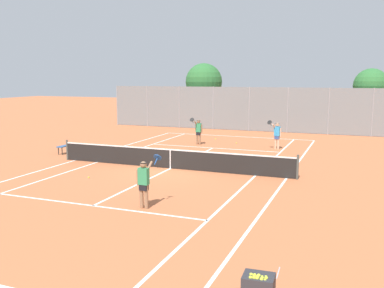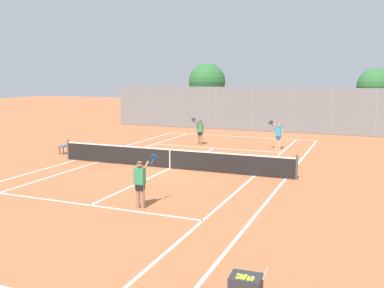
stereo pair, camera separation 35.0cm
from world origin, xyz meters
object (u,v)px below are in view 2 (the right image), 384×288
at_px(loose_tennis_ball_1, 88,177).
at_px(loose_tennis_ball_2, 217,139).
at_px(tennis_net, 170,158).
at_px(loose_tennis_ball_3, 281,141).
at_px(tree_behind_right, 374,87).
at_px(player_near_side, 140,181).
at_px(player_far_right, 278,134).
at_px(loose_tennis_ball_0, 238,143).
at_px(courtside_bench, 69,146).
at_px(tree_behind_left, 208,83).
at_px(player_far_left, 200,130).

xyz_separation_m(loose_tennis_ball_1, loose_tennis_ball_2, (1.45, 13.11, 0.00)).
height_order(tennis_net, loose_tennis_ball_2, tennis_net).
bearing_deg(loose_tennis_ball_3, tennis_net, -106.75).
relative_size(loose_tennis_ball_2, tree_behind_right, 0.01).
xyz_separation_m(player_near_side, loose_tennis_ball_3, (1.51, 16.86, -0.89)).
distance_m(player_far_right, tree_behind_right, 11.39).
xyz_separation_m(tennis_net, loose_tennis_ball_0, (0.86, 8.67, -0.48)).
bearing_deg(courtside_bench, tree_behind_left, 81.13).
distance_m(player_far_left, loose_tennis_ball_3, 5.85).
bearing_deg(loose_tennis_ball_3, tree_behind_right, 48.29).
xyz_separation_m(loose_tennis_ball_1, tree_behind_left, (-2.23, 21.14, 3.79)).
distance_m(loose_tennis_ball_0, tree_behind_left, 11.57).
distance_m(loose_tennis_ball_1, courtside_bench, 6.78).
xyz_separation_m(tennis_net, player_far_right, (3.73, 7.41, 0.42)).
bearing_deg(loose_tennis_ball_2, tree_behind_right, 35.66).
relative_size(player_far_left, loose_tennis_ball_0, 26.88).
distance_m(player_far_left, player_far_right, 5.04).
bearing_deg(tree_behind_right, courtside_bench, -136.32).
bearing_deg(loose_tennis_ball_1, tree_behind_right, 60.61).
distance_m(player_near_side, loose_tennis_ball_0, 14.73).
distance_m(player_near_side, tree_behind_right, 24.42).
bearing_deg(tennis_net, loose_tennis_ball_2, 95.96).
bearing_deg(tree_behind_left, player_far_left, -72.37).
bearing_deg(loose_tennis_ball_1, tree_behind_left, 96.03).
distance_m(tennis_net, player_far_right, 8.30).
bearing_deg(loose_tennis_ball_0, loose_tennis_ball_1, -105.95).
bearing_deg(player_far_left, loose_tennis_ball_3, 37.58).
bearing_deg(tennis_net, tree_behind_right, 62.59).
xyz_separation_m(player_far_left, player_far_right, (5.04, 0.08, 0.00)).
relative_size(player_far_right, loose_tennis_ball_0, 26.88).
distance_m(player_far_right, loose_tennis_ball_0, 3.26).
distance_m(loose_tennis_ball_2, courtside_bench, 10.40).
bearing_deg(loose_tennis_ball_1, loose_tennis_ball_3, 67.52).
relative_size(loose_tennis_ball_0, tree_behind_left, 0.01).
bearing_deg(loose_tennis_ball_0, loose_tennis_ball_3, 42.23).
height_order(courtside_bench, tree_behind_right, tree_behind_right).
relative_size(player_near_side, courtside_bench, 1.18).
height_order(loose_tennis_ball_0, courtside_bench, courtside_bench).
relative_size(player_near_side, loose_tennis_ball_0, 26.88).
bearing_deg(loose_tennis_ball_0, player_near_side, -86.51).
bearing_deg(loose_tennis_ball_3, tree_behind_left, 137.93).
xyz_separation_m(loose_tennis_ball_0, loose_tennis_ball_1, (-3.35, -11.74, 0.00)).
bearing_deg(loose_tennis_ball_1, player_near_side, -34.65).
bearing_deg(player_far_right, loose_tennis_ball_3, 97.57).
distance_m(tennis_net, player_far_left, 7.46).
distance_m(loose_tennis_ball_0, courtside_bench, 10.70).
bearing_deg(tree_behind_right, player_near_side, -107.16).
distance_m(player_far_left, tree_behind_left, 11.64).
bearing_deg(loose_tennis_ball_0, tennis_net, -95.66).
height_order(player_far_left, tree_behind_left, tree_behind_left).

